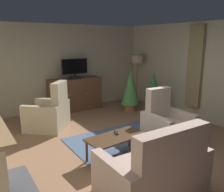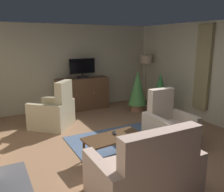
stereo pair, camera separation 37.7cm
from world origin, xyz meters
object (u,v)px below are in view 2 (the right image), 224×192
(television, at_px, (82,68))
(tv_remote, at_px, (115,133))
(floor_lamp, at_px, (146,63))
(potted_plant_on_hearth_side, at_px, (160,93))
(tv_cabinet, at_px, (83,94))
(coffee_table, at_px, (114,139))
(armchair_beside_cabinet, at_px, (168,128))
(armchair_facing_sofa, at_px, (54,113))
(sofa_floral, at_px, (146,173))
(potted_plant_leafy_by_curtain, at_px, (137,89))

(television, distance_m, tv_remote, 3.26)
(television, height_order, floor_lamp, floor_lamp)
(floor_lamp, bearing_deg, potted_plant_on_hearth_side, -109.41)
(tv_cabinet, xyz_separation_m, tv_remote, (-0.58, -3.14, -0.03))
(tv_cabinet, bearing_deg, coffee_table, -101.42)
(tv_cabinet, distance_m, armchair_beside_cabinet, 3.26)
(armchair_facing_sofa, bearing_deg, television, 42.03)
(sofa_floral, bearing_deg, armchair_facing_sofa, 97.46)
(coffee_table, xyz_separation_m, tv_remote, (0.07, 0.10, 0.06))
(coffee_table, bearing_deg, armchair_beside_cabinet, 2.63)
(television, bearing_deg, potted_plant_leafy_by_curtain, -33.03)
(potted_plant_on_hearth_side, bearing_deg, sofa_floral, -131.66)
(television, bearing_deg, tv_remote, -100.69)
(tv_cabinet, distance_m, sofa_floral, 4.45)
(tv_cabinet, height_order, television, television)
(potted_plant_on_hearth_side, height_order, floor_lamp, floor_lamp)
(armchair_beside_cabinet, bearing_deg, tv_cabinet, 101.61)
(tv_cabinet, relative_size, potted_plant_leafy_by_curtain, 1.29)
(floor_lamp, bearing_deg, potted_plant_leafy_by_curtain, -140.80)
(television, bearing_deg, tv_cabinet, 90.00)
(television, relative_size, sofa_floral, 0.55)
(coffee_table, bearing_deg, tv_cabinet, 78.58)
(tv_cabinet, height_order, floor_lamp, floor_lamp)
(armchair_facing_sofa, distance_m, floor_lamp, 3.52)
(armchair_beside_cabinet, bearing_deg, potted_plant_leafy_by_curtain, 72.03)
(tv_remote, bearing_deg, sofa_floral, 14.59)
(tv_cabinet, relative_size, coffee_table, 1.41)
(sofa_floral, bearing_deg, television, 79.97)
(sofa_floral, bearing_deg, tv_cabinet, 80.09)
(armchair_beside_cabinet, bearing_deg, tv_remote, 177.94)
(tv_cabinet, relative_size, armchair_beside_cabinet, 1.44)
(sofa_floral, height_order, armchair_beside_cabinet, armchair_beside_cabinet)
(television, relative_size, tv_remote, 4.67)
(tv_remote, height_order, armchair_facing_sofa, armchair_facing_sofa)
(tv_cabinet, xyz_separation_m, potted_plant_leafy_by_curtain, (1.38, -0.95, 0.19))
(sofa_floral, xyz_separation_m, armchair_beside_cabinet, (1.42, 1.19, 0.00))
(television, bearing_deg, floor_lamp, -8.43)
(tv_cabinet, height_order, sofa_floral, sofa_floral)
(potted_plant_on_hearth_side, bearing_deg, tv_remote, -146.66)
(potted_plant_leafy_by_curtain, bearing_deg, sofa_floral, -122.02)
(television, height_order, coffee_table, television)
(sofa_floral, relative_size, potted_plant_leafy_by_curtain, 1.17)
(sofa_floral, height_order, floor_lamp, floor_lamp)
(television, height_order, potted_plant_leafy_by_curtain, television)
(tv_remote, distance_m, armchair_beside_cabinet, 1.24)
(sofa_floral, relative_size, floor_lamp, 0.89)
(tv_cabinet, relative_size, armchair_facing_sofa, 1.31)
(tv_remote, distance_m, armchair_facing_sofa, 2.11)
(television, relative_size, coffee_table, 0.70)
(coffee_table, xyz_separation_m, potted_plant_on_hearth_side, (2.29, 1.56, 0.30))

